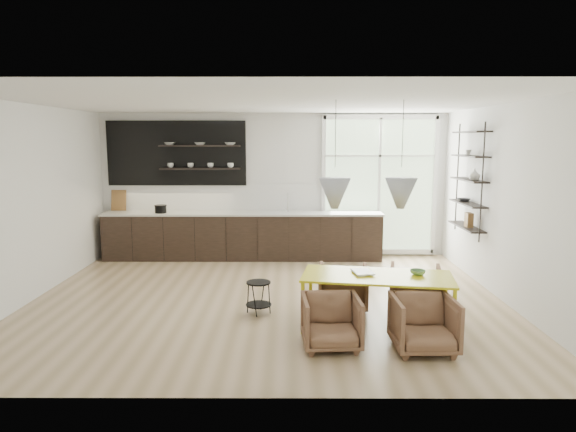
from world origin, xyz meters
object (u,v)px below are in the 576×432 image
object	(u,v)px
dining_table	(377,279)
wire_stool	(259,293)
armchair_back_left	(343,287)
armchair_back_right	(415,288)
armchair_front_left	(331,322)
armchair_front_right	(424,324)

from	to	relation	value
dining_table	wire_stool	size ratio (longest dim) A/B	4.42
armchair_back_left	dining_table	bearing A→B (deg)	121.13
armchair_back_right	armchair_front_left	distance (m)	1.82
wire_stool	armchair_back_right	bearing A→B (deg)	3.54
dining_table	armchair_back_left	bearing A→B (deg)	125.80
dining_table	armchair_front_left	bearing A→B (deg)	-124.66
armchair_front_left	armchair_back_right	bearing A→B (deg)	42.07
armchair_back_left	armchair_back_right	xyz separation A→B (m)	(1.00, -0.06, 0.00)
armchair_front_left	armchair_back_left	bearing A→B (deg)	75.13
armchair_back_left	armchair_back_right	world-z (taller)	armchair_back_right
armchair_back_left	wire_stool	size ratio (longest dim) A/B	1.55
armchair_back_left	armchair_front_left	xyz separation A→B (m)	(-0.27, -1.36, -0.01)
armchair_back_left	armchair_front_right	xyz separation A→B (m)	(0.76, -1.45, 0.00)
dining_table	armchair_back_left	xyz separation A→B (m)	(-0.35, 0.72, -0.32)
dining_table	armchair_front_right	bearing A→B (deg)	-51.43
armchair_front_right	armchair_front_left	bearing A→B (deg)	173.26
armchair_front_right	armchair_back_left	bearing A→B (deg)	116.17
dining_table	armchair_front_right	world-z (taller)	dining_table
armchair_back_right	dining_table	bearing A→B (deg)	57.86
dining_table	armchair_back_left	world-z (taller)	dining_table
dining_table	armchair_front_left	size ratio (longest dim) A/B	2.96
dining_table	armchair_front_right	xyz separation A→B (m)	(0.41, -0.74, -0.32)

